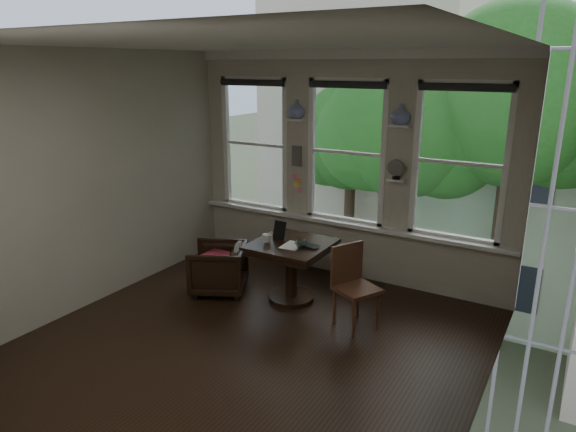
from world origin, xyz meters
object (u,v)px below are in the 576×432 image
Objects in this scene: table at (291,272)px; mug at (267,238)px; side_chair_right at (357,289)px; laptop at (305,246)px; armchair_left at (218,268)px.

mug is at bearing -154.38° from table.
table is at bearing 104.78° from side_chair_right.
side_chair_right is 0.82m from laptop.
mug is at bearing 74.06° from armchair_left.
mug reaches higher than armchair_left.
laptop is at bearing 105.31° from side_chair_right.
laptop is (1.15, 0.20, 0.45)m from armchair_left.
mug is at bearing 113.49° from side_chair_right.
mug is at bearing -161.97° from laptop.
side_chair_right is 2.99× the size of laptop.
laptop is (0.21, -0.06, 0.39)m from table.
laptop is (-0.75, 0.16, 0.30)m from side_chair_right.
table is 0.99m from side_chair_right.
armchair_left is (-0.93, -0.26, -0.06)m from table.
table reaches higher than armchair_left.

